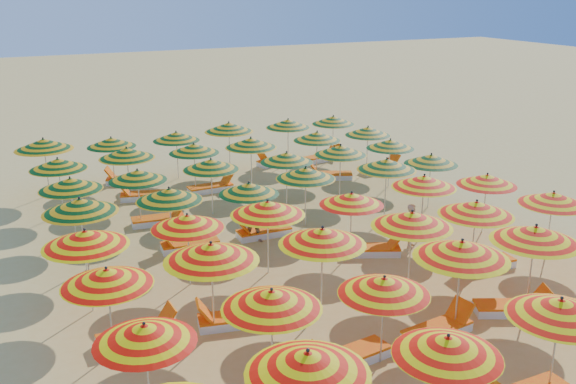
# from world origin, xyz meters

# --- Properties ---
(ground) EXTENTS (120.00, 120.00, 0.00)m
(ground) POSITION_xyz_m (0.00, 0.00, 0.00)
(ground) COLOR tan
(ground) RESTS_ON ground
(umbrella_1) EXTENTS (2.22, 2.22, 2.16)m
(umbrella_1) POSITION_xyz_m (-3.84, -8.30, 1.90)
(umbrella_1) COLOR silver
(umbrella_1) RESTS_ON ground
(umbrella_2) EXTENTS (2.31, 2.31, 2.00)m
(umbrella_2) POSITION_xyz_m (-1.38, -8.69, 1.76)
(umbrella_2) COLOR silver
(umbrella_2) RESTS_ON ground
(umbrella_3) EXTENTS (2.21, 2.21, 2.10)m
(umbrella_3) POSITION_xyz_m (1.26, -8.65, 1.84)
(umbrella_3) COLOR silver
(umbrella_3) RESTS_ON ground
(umbrella_6) EXTENTS (2.14, 2.14, 1.96)m
(umbrella_6) POSITION_xyz_m (-5.89, -6.02, 1.72)
(umbrella_6) COLOR silver
(umbrella_6) RESTS_ON ground
(umbrella_7) EXTENTS (2.19, 2.19, 2.09)m
(umbrella_7) POSITION_xyz_m (-3.44, -6.02, 1.84)
(umbrella_7) COLOR silver
(umbrella_7) RESTS_ON ground
(umbrella_8) EXTENTS (2.08, 2.08, 2.01)m
(umbrella_8) POSITION_xyz_m (-1.09, -6.33, 1.77)
(umbrella_8) COLOR silver
(umbrella_8) RESTS_ON ground
(umbrella_9) EXTENTS (2.38, 2.38, 2.27)m
(umbrella_9) POSITION_xyz_m (1.18, -5.95, 2.00)
(umbrella_9) COLOR silver
(umbrella_9) RESTS_ON ground
(umbrella_10) EXTENTS (2.61, 2.61, 2.22)m
(umbrella_10) POSITION_xyz_m (3.44, -5.88, 1.95)
(umbrella_10) COLOR silver
(umbrella_10) RESTS_ON ground
(umbrella_12) EXTENTS (1.95, 1.95, 2.04)m
(umbrella_12) POSITION_xyz_m (-6.09, -3.58, 1.80)
(umbrella_12) COLOR silver
(umbrella_12) RESTS_ON ground
(umbrella_13) EXTENTS (2.20, 2.20, 2.25)m
(umbrella_13) POSITION_xyz_m (-3.85, -3.68, 1.98)
(umbrella_13) COLOR silver
(umbrella_13) RESTS_ON ground
(umbrella_14) EXTENTS (2.73, 2.73, 2.21)m
(umbrella_14) POSITION_xyz_m (-1.16, -3.83, 1.95)
(umbrella_14) COLOR silver
(umbrella_14) RESTS_ON ground
(umbrella_15) EXTENTS (2.10, 2.10, 2.20)m
(umbrella_15) POSITION_xyz_m (1.43, -3.77, 1.93)
(umbrella_15) COLOR silver
(umbrella_15) RESTS_ON ground
(umbrella_16) EXTENTS (2.63, 2.63, 2.14)m
(umbrella_16) POSITION_xyz_m (3.57, -3.70, 1.88)
(umbrella_16) COLOR silver
(umbrella_16) RESTS_ON ground
(umbrella_17) EXTENTS (2.19, 2.19, 2.04)m
(umbrella_17) POSITION_xyz_m (6.28, -3.78, 1.79)
(umbrella_17) COLOR silver
(umbrella_17) RESTS_ON ground
(umbrella_18) EXTENTS (2.16, 2.16, 2.15)m
(umbrella_18) POSITION_xyz_m (-6.19, -1.45, 1.90)
(umbrella_18) COLOR silver
(umbrella_18) RESTS_ON ground
(umbrella_19) EXTENTS (2.10, 2.10, 2.01)m
(umbrella_19) POSITION_xyz_m (-3.61, -1.08, 1.77)
(umbrella_19) COLOR silver
(umbrella_19) RESTS_ON ground
(umbrella_20) EXTENTS (2.67, 2.67, 2.14)m
(umbrella_20) POSITION_xyz_m (-1.46, -1.30, 1.89)
(umbrella_20) COLOR silver
(umbrella_20) RESTS_ON ground
(umbrella_21) EXTENTS (1.97, 1.97, 1.96)m
(umbrella_21) POSITION_xyz_m (1.20, -1.21, 1.73)
(umbrella_21) COLOR silver
(umbrella_21) RESTS_ON ground
(umbrella_22) EXTENTS (2.14, 2.14, 2.10)m
(umbrella_22) POSITION_xyz_m (3.86, -1.03, 1.85)
(umbrella_22) COLOR silver
(umbrella_22) RESTS_ON ground
(umbrella_23) EXTENTS (2.47, 2.47, 1.98)m
(umbrella_23) POSITION_xyz_m (5.97, -1.45, 1.74)
(umbrella_23) COLOR silver
(umbrella_23) RESTS_ON ground
(umbrella_24) EXTENTS (2.53, 2.53, 2.15)m
(umbrella_24) POSITION_xyz_m (-5.96, 1.02, 1.89)
(umbrella_24) COLOR silver
(umbrella_24) RESTS_ON ground
(umbrella_25) EXTENTS (2.08, 2.08, 2.06)m
(umbrella_25) POSITION_xyz_m (-3.46, 1.17, 1.81)
(umbrella_25) COLOR silver
(umbrella_25) RESTS_ON ground
(umbrella_26) EXTENTS (2.05, 2.05, 1.94)m
(umbrella_26) POSITION_xyz_m (-1.06, 1.01, 1.71)
(umbrella_26) COLOR silver
(umbrella_26) RESTS_ON ground
(umbrella_27) EXTENTS (2.26, 2.26, 2.05)m
(umbrella_27) POSITION_xyz_m (1.07, 1.44, 1.81)
(umbrella_27) COLOR silver
(umbrella_27) RESTS_ON ground
(umbrella_28) EXTENTS (2.25, 2.25, 2.11)m
(umbrella_28) POSITION_xyz_m (3.89, 1.04, 1.86)
(umbrella_28) COLOR silver
(umbrella_28) RESTS_ON ground
(umbrella_29) EXTENTS (2.05, 2.05, 1.99)m
(umbrella_29) POSITION_xyz_m (5.87, 1.24, 1.75)
(umbrella_29) COLOR silver
(umbrella_29) RESTS_ON ground
(umbrella_30) EXTENTS (2.44, 2.44, 2.04)m
(umbrella_30) POSITION_xyz_m (-5.89, 3.51, 1.79)
(umbrella_30) COLOR silver
(umbrella_30) RESTS_ON ground
(umbrella_31) EXTENTS (2.33, 2.33, 1.97)m
(umbrella_31) POSITION_xyz_m (-3.80, 3.75, 1.73)
(umbrella_31) COLOR silver
(umbrella_31) RESTS_ON ground
(umbrella_32) EXTENTS (2.41, 2.41, 2.03)m
(umbrella_32) POSITION_xyz_m (-1.30, 3.81, 1.78)
(umbrella_32) COLOR silver
(umbrella_32) RESTS_ON ground
(umbrella_33) EXTENTS (2.37, 2.37, 1.98)m
(umbrella_33) POSITION_xyz_m (1.45, 3.67, 1.75)
(umbrella_33) COLOR silver
(umbrella_33) RESTS_ON ground
(umbrella_34) EXTENTS (2.46, 2.46, 2.05)m
(umbrella_34) POSITION_xyz_m (3.57, 3.55, 1.80)
(umbrella_34) COLOR silver
(umbrella_34) RESTS_ON ground
(umbrella_35) EXTENTS (2.05, 2.05, 1.95)m
(umbrella_35) POSITION_xyz_m (5.95, 3.86, 1.72)
(umbrella_35) COLOR silver
(umbrella_35) RESTS_ON ground
(umbrella_36) EXTENTS (2.40, 2.40, 2.04)m
(umbrella_36) POSITION_xyz_m (-5.96, 6.05, 1.79)
(umbrella_36) COLOR silver
(umbrella_36) RESTS_ON ground
(umbrella_37) EXTENTS (2.01, 2.01, 2.10)m
(umbrella_37) POSITION_xyz_m (-3.60, 6.29, 1.85)
(umbrella_37) COLOR silver
(umbrella_37) RESTS_ON ground
(umbrella_38) EXTENTS (1.93, 1.93, 1.98)m
(umbrella_38) POSITION_xyz_m (-1.11, 6.32, 1.74)
(umbrella_38) COLOR silver
(umbrella_38) RESTS_ON ground
(umbrella_39) EXTENTS (2.02, 2.02, 2.08)m
(umbrella_39) POSITION_xyz_m (1.01, 5.90, 1.83)
(umbrella_39) COLOR silver
(umbrella_39) RESTS_ON ground
(umbrella_40) EXTENTS (2.31, 2.31, 2.02)m
(umbrella_40) POSITION_xyz_m (3.89, 5.98, 1.78)
(umbrella_40) COLOR silver
(umbrella_40) RESTS_ON ground
(umbrella_41) EXTENTS (1.92, 1.92, 2.01)m
(umbrella_41) POSITION_xyz_m (6.25, 5.95, 1.77)
(umbrella_41) COLOR silver
(umbrella_41) RESTS_ON ground
(umbrella_42) EXTENTS (2.60, 2.60, 2.24)m
(umbrella_42) POSITION_xyz_m (-6.17, 8.43, 1.97)
(umbrella_42) COLOR silver
(umbrella_42) RESTS_ON ground
(umbrella_43) EXTENTS (2.05, 2.05, 1.99)m
(umbrella_43) POSITION_xyz_m (-3.71, 8.61, 1.75)
(umbrella_43) COLOR silver
(umbrella_43) RESTS_ON ground
(umbrella_44) EXTENTS (2.47, 2.47, 1.99)m
(umbrella_44) POSITION_xyz_m (-1.16, 8.50, 1.75)
(umbrella_44) COLOR silver
(umbrella_44) RESTS_ON ground
(umbrella_45) EXTENTS (2.65, 2.65, 2.16)m
(umbrella_45) POSITION_xyz_m (1.11, 8.59, 1.90)
(umbrella_45) COLOR silver
(umbrella_45) RESTS_ON ground
(umbrella_46) EXTENTS (2.50, 2.50, 2.05)m
(umbrella_46) POSITION_xyz_m (3.84, 8.58, 1.80)
(umbrella_46) COLOR silver
(umbrella_46) RESTS_ON ground
(umbrella_47) EXTENTS (2.03, 2.03, 2.03)m
(umbrella_47) POSITION_xyz_m (6.00, 8.43, 1.79)
(umbrella_47) COLOR silver
(umbrella_47) RESTS_ON ground
(lounger_2) EXTENTS (1.79, 0.80, 0.69)m
(lounger_2) POSITION_xyz_m (-1.69, -6.10, 0.15)
(lounger_2) COLOR white
(lounger_2) RESTS_ON ground
(lounger_3) EXTENTS (1.79, 0.78, 0.69)m
(lounger_3) POSITION_xyz_m (0.68, -5.99, 0.15)
(lounger_3) COLOR white
(lounger_3) RESTS_ON ground
(lounger_4) EXTENTS (1.82, 1.26, 0.69)m
(lounger_4) POSITION_xyz_m (2.93, -5.93, 0.15)
(lounger_4) COLOR white
(lounger_4) RESTS_ON ground
(lounger_5) EXTENTS (1.75, 0.64, 0.69)m
(lounger_5) POSITION_xyz_m (-5.49, -3.33, 0.15)
(lounger_5) COLOR white
(lounger_5) RESTS_ON ground
(lounger_6) EXTENTS (1.81, 0.92, 0.69)m
(lounger_6) POSITION_xyz_m (-3.35, -3.57, 0.15)
(lounger_6) COLOR white
(lounger_6) RESTS_ON ground
(lounger_7) EXTENTS (1.77, 0.71, 0.69)m
(lounger_7) POSITION_xyz_m (4.07, -3.65, 0.15)
(lounger_7) COLOR white
(lounger_7) RESTS_ON ground
(lounger_8) EXTENTS (1.82, 1.23, 0.69)m
(lounger_8) POSITION_xyz_m (1.79, -1.48, 0.15)
(lounger_8) COLOR white
(lounger_8) RESTS_ON ground
(lounger_9) EXTENTS (1.77, 0.71, 0.69)m
(lounger_9) POSITION_xyz_m (-2.96, 1.19, 0.15)
(lounger_9) COLOR white
(lounger_9) RESTS_ON ground
(lounger_10) EXTENTS (1.74, 0.61, 0.69)m
(lounger_10) POSITION_xyz_m (-0.56, 1.19, 0.15)
(lounger_10) COLOR white
(lounger_10) RESTS_ON ground
(lounger_11) EXTENTS (1.78, 0.76, 0.69)m
(lounger_11) POSITION_xyz_m (-3.20, 3.68, 0.15)
(lounger_11) COLOR white
(lounger_11) RESTS_ON ground
(lounger_12) EXTENTS (1.82, 1.00, 0.69)m
(lounger_12) POSITION_xyz_m (-3.09, 6.43, 0.15)
(lounger_12) COLOR white
(lounger_12) RESTS_ON ground
(lounger_13) EXTENTS (1.75, 0.63, 0.69)m
(lounger_13) POSITION_xyz_m (-0.51, 6.26, 0.15)
(lounger_13) COLOR white
(lounger_13) RESTS_ON ground
(lounger_14) EXTENTS (1.82, 1.25, 0.69)m
(lounger_14) POSITION_xyz_m (4.39, 5.78, 0.15)
(lounger_14) COLOR white
(lounger_14) RESTS_ON ground
(lounger_15) EXTENTS (1.78, 0.73, 0.69)m
(lounger_15) POSITION_xyz_m (6.85, 5.76, 0.15)
(lounger_15) COLOR white
(lounger_15) RESTS_ON ground
(lounger_16) EXTENTS (1.83, 1.16, 0.69)m
(lounger_16) POSITION_xyz_m (-3.20, 8.63, 0.15)
(lounger_16) COLOR white
(lounger_16) RESTS_ON ground
(lounger_17) EXTENTS (1.83, 1.04, 0.69)m
(lounger_17) POSITION_xyz_m (3.24, 8.71, 0.15)
(lounger_17) COLOR white
(lounger_17) RESTS_ON ground
(lounger_18) EXTENTS (1.82, 0.93, 0.69)m
(lounger_18) POSITION_xyz_m (5.50, 8.40, 0.15)
(lounger_18) COLOR white
(lounger_18) RESTS_ON ground
(beachgoer_b) EXTENTS (0.89, 0.79, 1.52)m
(beachgoer_b) POSITION_xyz_m (-0.92, 0.88, 0.76)
(beachgoer_b) COLOR tan
(beachgoer_b) RESTS_ON ground
(beachgoer_a) EXTENTS (0.58, 0.57, 1.35)m
(beachgoer_a) POSITION_xyz_m (3.18, -1.46, 0.67)
(beachgoer_a) COLOR tan
(beachgoer_a) RESTS_ON ground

